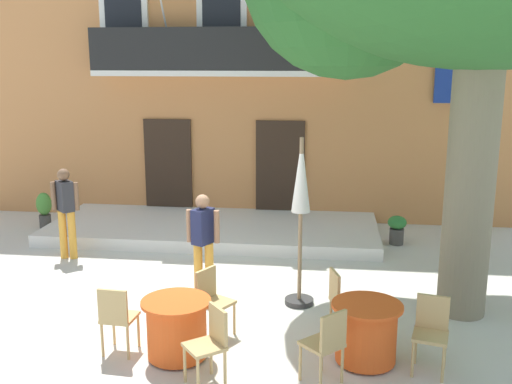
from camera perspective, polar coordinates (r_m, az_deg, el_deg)
ground_plane at (r=9.20m, az=-5.43°, el=-10.75°), size 120.00×120.00×0.00m
building_facade at (r=15.41m, az=-1.87°, el=13.04°), size 13.00×5.09×7.50m
entrance_step_platform at (r=12.63m, az=-4.13°, el=-3.56°), size 6.87×2.69×0.25m
cafe_table_near_tree at (r=7.55m, az=10.53°, el=-13.10°), size 0.86×0.86×0.76m
cafe_chair_near_tree_0 at (r=6.96m, az=6.78°, el=-14.08°), size 0.57×0.57×0.91m
cafe_chair_near_tree_1 at (r=7.50m, az=16.46°, el=-12.47°), size 0.48×0.48×0.91m
cafe_chair_near_tree_2 at (r=8.12m, az=8.24°, el=-10.06°), size 0.50×0.50×0.91m
cafe_table_middle at (r=7.60m, az=-7.61°, el=-12.82°), size 0.86×0.86×0.76m
cafe_chair_middle_0 at (r=6.96m, az=-4.42°, el=-14.00°), size 0.56×0.56×0.91m
cafe_chair_middle_1 at (r=8.09m, az=-4.26°, el=-10.05°), size 0.55×0.55×0.91m
cafe_chair_middle_2 at (r=7.74m, az=-13.20°, el=-11.46°), size 0.43×0.43×0.91m
cafe_umbrella at (r=8.71m, az=4.33°, el=-0.52°), size 0.44×0.44×2.55m
ground_planter_left at (r=13.84m, az=-19.66°, el=-1.49°), size 0.33×0.33×0.79m
ground_planter_right at (r=12.24m, az=13.37°, el=-3.41°), size 0.37×0.37×0.58m
pedestrian_near_entrance at (r=11.47m, az=-17.79°, el=-1.48°), size 0.53×0.40×1.70m
pedestrian_mid_plaza at (r=9.41m, az=-5.09°, el=-4.38°), size 0.53×0.40×1.59m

